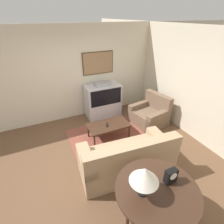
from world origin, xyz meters
name	(u,v)px	position (x,y,z in m)	size (l,w,h in m)	color
ground_plane	(98,158)	(0.00, 0.00, 0.00)	(12.00, 12.00, 0.00)	brown
wall_back	(70,75)	(0.01, 2.13, 1.35)	(12.00, 0.10, 2.70)	beige
wall_right	(195,85)	(2.63, 0.00, 1.35)	(0.06, 12.00, 2.70)	beige
area_rug	(107,136)	(0.53, 0.68, 0.01)	(1.96, 1.42, 0.01)	brown
tv	(103,100)	(0.87, 1.77, 0.53)	(1.06, 0.56, 1.11)	silver
couch	(127,159)	(0.42, -0.60, 0.33)	(1.93, 1.03, 0.92)	tan
armchair	(150,114)	(1.96, 0.76, 0.28)	(1.01, 1.05, 0.87)	brown
coffee_table	(109,126)	(0.55, 0.62, 0.36)	(1.06, 0.58, 0.40)	#3D2619
console_table	(157,192)	(0.26, -1.69, 0.75)	(1.16, 1.16, 0.82)	#3D2619
table_lamp	(145,175)	(0.03, -1.66, 1.17)	(0.38, 0.38, 0.47)	black
mantel_clock	(171,176)	(0.49, -1.66, 0.93)	(0.17, 0.10, 0.23)	black
remote	(107,125)	(0.50, 0.60, 0.41)	(0.10, 0.16, 0.02)	black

